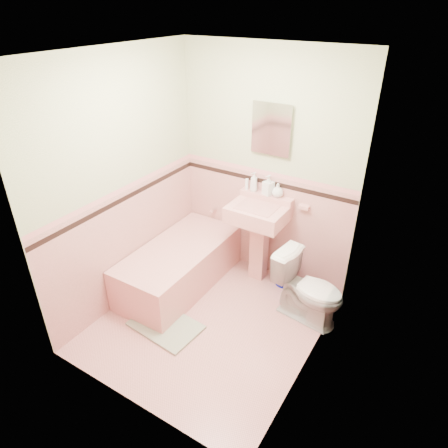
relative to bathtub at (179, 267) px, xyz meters
The scene contains 32 objects.
floor 0.75m from the bathtub, 27.65° to the right, with size 2.20×2.20×0.00m, color #D8918D.
ceiling 2.38m from the bathtub, 27.65° to the right, with size 2.20×2.20×0.00m, color white.
wall_back 1.43m from the bathtub, 50.71° to the left, with size 2.50×2.50×0.00m, color #F4E2C7.
wall_front 1.87m from the bathtub, 66.22° to the right, with size 2.50×2.50×0.00m, color #F4E2C7.
wall_left 1.14m from the bathtub, 138.27° to the right, with size 2.50×2.50×0.00m, color #F4E2C7.
wall_right 1.95m from the bathtub, 11.45° to the right, with size 2.50×2.50×0.00m, color #F4E2C7.
wainscot_back 1.05m from the bathtub, 50.27° to the left, with size 2.00×2.00×0.00m, color #DB9692.
wainscot_front 1.60m from the bathtub, 66.05° to the right, with size 2.00×2.00×0.00m, color #DB9692.
wainscot_left 0.61m from the bathtub, 137.33° to the right, with size 2.20×2.20×0.00m, color #DB9692.
wainscot_right 1.69m from the bathtub, 11.53° to the right, with size 2.20×2.20×0.00m, color #DB9692.
accent_back 1.33m from the bathtub, 50.04° to the left, with size 2.00×2.00×0.00m, color black.
accent_front 1.79m from the bathtub, 65.95° to the right, with size 2.00×2.00×0.00m, color black.
accent_left 1.02m from the bathtub, 136.85° to the right, with size 2.20×2.20×0.00m, color black.
accent_right 1.87m from the bathtub, 11.57° to the right, with size 2.20×2.20×0.00m, color black.
cap_back 1.40m from the bathtub, 50.04° to the left, with size 2.00×2.00×0.00m, color #D88486.
cap_front 1.84m from the bathtub, 65.95° to the right, with size 2.00×2.00×0.00m, color #D88486.
cap_left 1.11m from the bathtub, 136.85° to the right, with size 2.20×2.20×0.00m, color #D88486.
cap_right 1.92m from the bathtub, 11.57° to the right, with size 2.20×2.20×0.00m, color #D88486.
bathtub is the anchor object (origin of this frame).
tub_faucet 0.83m from the bathtub, 90.00° to the left, with size 0.04×0.04×0.12m, color silver.
sink 0.90m from the bathtub, 37.93° to the left, with size 0.60×0.49×0.94m, color #D38885, non-canonical shape.
sink_faucet 1.20m from the bathtub, 44.58° to the left, with size 0.02×0.02×0.10m, color silver.
medicine_cabinet 1.78m from the bathtub, 47.42° to the left, with size 0.36×0.04×0.46m, color white.
soap_dish 1.51m from the bathtub, 33.57° to the left, with size 0.11×0.06×0.04m, color #D38885.
soap_bottle_left 1.25m from the bathtub, 53.70° to the left, with size 0.08×0.08×0.21m, color #B2B2B2.
soap_bottle_mid 1.33m from the bathtub, 45.64° to the left, with size 0.10×0.10×0.22m, color #B2B2B2.
soap_bottle_right 1.37m from the bathtub, 41.47° to the left, with size 0.12×0.12×0.15m, color #B2B2B2.
tube 1.18m from the bathtub, 58.45° to the left, with size 0.04×0.04×0.12m, color white.
toilet 1.44m from the bathtub, ahead, with size 0.39×0.69×0.71m, color white.
bucket 1.18m from the bathtub, 31.39° to the left, with size 0.24×0.24×0.24m, color #010D93, non-canonical shape.
bath_mat 0.73m from the bathtub, 65.09° to the right, with size 0.67×0.45×0.03m, color gray.
shoe 0.75m from the bathtub, 72.47° to the right, with size 0.15×0.07×0.06m, color #BF1E59.
Camera 1 is at (1.69, -2.50, 2.84)m, focal length 32.14 mm.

